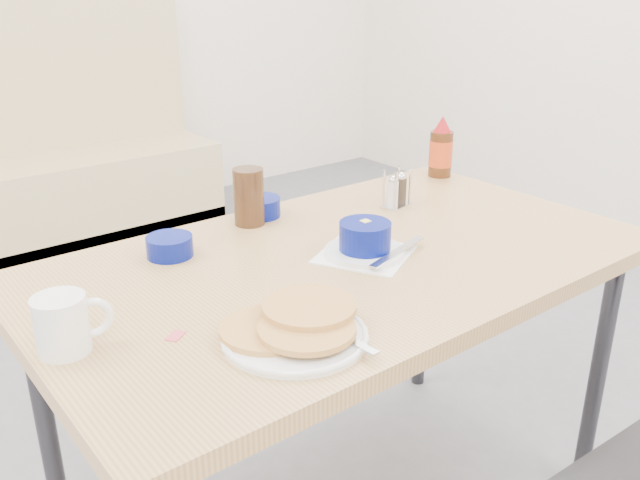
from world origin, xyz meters
TOP-DOWN VIEW (x-y plane):
  - booth_bench at (0.00, 2.78)m, footprint 1.90×0.56m
  - dining_table at (0.00, 0.25)m, footprint 1.40×0.80m
  - pancake_plate at (-0.31, 0.02)m, footprint 0.26×0.27m
  - coffee_mug at (-0.64, 0.23)m, footprint 0.13×0.09m
  - grits_setting at (0.04, 0.22)m, footprint 0.28×0.26m
  - creamer_bowl at (-0.31, 0.49)m, footprint 0.10×0.10m
  - butter_bowl at (-0.01, 0.59)m, footprint 0.11×0.11m
  - amber_tumbler at (-0.06, 0.56)m, footprint 0.10×0.10m
  - condiment_caddy at (0.33, 0.43)m, footprint 0.10×0.07m
  - syrup_bottle at (0.64, 0.55)m, footprint 0.07×0.07m
  - sugar_wrapper at (-0.47, 0.16)m, footprint 0.04×0.04m

SIDE VIEW (x-z plane):
  - booth_bench at x=0.00m, z-range -0.26..0.96m
  - dining_table at x=0.00m, z-range 0.32..1.08m
  - sugar_wrapper at x=-0.47m, z-range 0.76..0.76m
  - pancake_plate at x=-0.31m, z-range 0.76..0.80m
  - creamer_bowl at x=-0.31m, z-range 0.76..0.81m
  - butter_bowl at x=-0.01m, z-range 0.76..0.81m
  - grits_setting at x=0.04m, z-range 0.75..0.83m
  - condiment_caddy at x=0.33m, z-range 0.74..0.85m
  - coffee_mug at x=-0.64m, z-range 0.76..0.86m
  - amber_tumbler at x=-0.06m, z-range 0.76..0.90m
  - syrup_bottle at x=0.64m, z-range 0.75..0.94m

